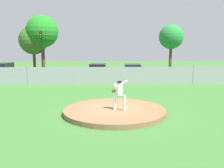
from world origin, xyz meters
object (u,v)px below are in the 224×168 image
object	(u,v)px
baseball	(111,106)
traffic_cone_orange	(147,73)
pitcher_youth	(119,92)
parked_car_red	(98,71)
parked_car_white	(132,71)
parked_car_champagne	(3,71)
traffic_light_near	(41,45)

from	to	relation	value
baseball	traffic_cone_orange	xyz separation A→B (m)	(4.72, 16.69, -0.02)
pitcher_youth	parked_car_red	size ratio (longest dim) A/B	0.34
parked_car_red	pitcher_youth	bearing A→B (deg)	-84.04
pitcher_youth	baseball	size ratio (longest dim) A/B	21.46
parked_car_white	parked_car_champagne	bearing A→B (deg)	-179.84
parked_car_red	traffic_cone_orange	world-z (taller)	parked_car_red
baseball	parked_car_red	distance (m)	14.29
baseball	traffic_light_near	distance (m)	20.41
parked_car_champagne	parked_car_red	bearing A→B (deg)	1.18
pitcher_youth	traffic_cone_orange	world-z (taller)	pitcher_youth
parked_car_champagne	parked_car_white	bearing A→B (deg)	0.16
baseball	parked_car_white	bearing A→B (deg)	79.29
baseball	parked_car_white	world-z (taller)	parked_car_white
parked_car_champagne	traffic_cone_orange	world-z (taller)	parked_car_champagne
pitcher_youth	parked_car_champagne	xyz separation A→B (m)	(-12.02, 14.84, -0.36)
baseball	traffic_cone_orange	world-z (taller)	traffic_cone_orange
traffic_cone_orange	parked_car_white	bearing A→B (deg)	-128.04
traffic_cone_orange	baseball	bearing A→B (deg)	-105.79
traffic_cone_orange	traffic_light_near	bearing A→B (deg)	173.08
baseball	parked_car_champagne	bearing A→B (deg)	129.68
parked_car_red	parked_car_champagne	bearing A→B (deg)	-178.82
parked_car_champagne	traffic_light_near	world-z (taller)	traffic_light_near
baseball	traffic_light_near	size ratio (longest dim) A/B	0.01
pitcher_youth	parked_car_champagne	world-z (taller)	pitcher_youth
pitcher_youth	baseball	world-z (taller)	pitcher_youth
pitcher_youth	parked_car_white	bearing A→B (deg)	81.33
pitcher_youth	baseball	xyz separation A→B (m)	(-0.39, 0.82, -0.91)
pitcher_youth	traffic_light_near	distance (m)	21.18
pitcher_youth	parked_car_white	size ratio (longest dim) A/B	0.38
parked_car_red	traffic_cone_orange	bearing A→B (deg)	22.63
traffic_cone_orange	traffic_light_near	world-z (taller)	traffic_light_near
parked_car_white	traffic_light_near	distance (m)	12.20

